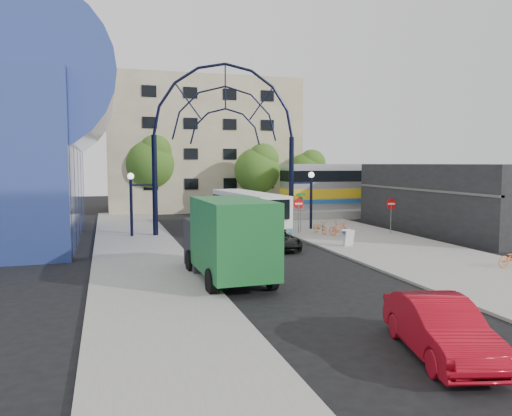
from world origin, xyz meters
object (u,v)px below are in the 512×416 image
object	(u,v)px
sandwich_board	(348,236)
bike_near_b	(339,229)
black_suv	(279,240)
do_not_enter_sign	(391,207)
tree_north_a	(259,168)
bike_near_a	(320,227)
gateway_arch	(225,114)
stop_sign	(299,207)
tree_north_b	(151,161)
green_truck	(227,239)
red_sedan	(440,328)
city_bus	(248,211)
tree_north_c	(308,171)
train_car	(405,185)
street_name_sign	(301,204)

from	to	relation	value
sandwich_board	bike_near_b	bearing A→B (deg)	71.36
sandwich_board	black_suv	xyz separation A→B (m)	(-4.11, 0.84, -0.17)
do_not_enter_sign	tree_north_a	world-z (taller)	tree_north_a
bike_near_a	gateway_arch	bearing A→B (deg)	148.73
sandwich_board	black_suv	size ratio (longest dim) A/B	0.24
stop_sign	tree_north_b	world-z (taller)	tree_north_b
do_not_enter_sign	green_truck	xyz separation A→B (m)	(-14.25, -9.89, -0.19)
stop_sign	red_sedan	size ratio (longest dim) A/B	0.54
city_bus	black_suv	bearing A→B (deg)	-97.24
black_suv	bike_near_a	xyz separation A→B (m)	(4.67, 4.51, 0.01)
tree_north_b	city_bus	bearing A→B (deg)	-69.44
do_not_enter_sign	sandwich_board	xyz separation A→B (m)	(-5.40, -4.02, -1.23)
sandwich_board	tree_north_a	xyz separation A→B (m)	(0.52, 19.95, 3.86)
stop_sign	sandwich_board	size ratio (longest dim) A/B	2.53
tree_north_c	bike_near_a	distance (m)	18.02
tree_north_b	green_truck	bearing A→B (deg)	-88.80
do_not_enter_sign	bike_near_b	bearing A→B (deg)	-176.62
black_suv	do_not_enter_sign	bearing A→B (deg)	20.58
black_suv	tree_north_b	bearing A→B (deg)	105.17
sandwich_board	bike_near_b	world-z (taller)	bike_near_b
green_truck	do_not_enter_sign	bearing A→B (deg)	33.17
tree_north_b	city_bus	world-z (taller)	tree_north_b
city_bus	green_truck	size ratio (longest dim) A/B	1.50
gateway_arch	train_car	bearing A→B (deg)	21.80
tree_north_a	red_sedan	distance (m)	36.53
bike_near_a	tree_north_b	bearing A→B (deg)	110.55
gateway_arch	red_sedan	size ratio (longest dim) A/B	2.93
green_truck	red_sedan	bearing A→B (deg)	-73.07
bike_near_a	red_sedan	bearing A→B (deg)	-113.74
bike_near_b	train_car	bearing A→B (deg)	12.57
black_suv	red_sedan	world-z (taller)	red_sedan
green_truck	red_sedan	world-z (taller)	green_truck
train_car	bike_near_a	xyz separation A→B (m)	(-13.84, -10.67, -2.32)
red_sedan	bike_near_a	size ratio (longest dim) A/B	2.64
city_bus	red_sedan	distance (m)	24.64
stop_sign	tree_north_b	xyz separation A→B (m)	(-8.68, 17.93, 3.27)
tree_north_a	bike_near_b	world-z (taller)	tree_north_a
red_sedan	train_car	bearing A→B (deg)	71.40
do_not_enter_sign	train_car	world-z (taller)	train_car
do_not_enter_sign	tree_north_b	size ratio (longest dim) A/B	0.31
stop_sign	bike_near_a	world-z (taller)	stop_sign
street_name_sign	train_car	xyz separation A→B (m)	(14.80, 9.40, 0.77)
tree_north_b	tree_north_c	world-z (taller)	tree_north_b
do_not_enter_sign	green_truck	bearing A→B (deg)	-145.24
city_bus	red_sedan	world-z (taller)	city_bus
sandwich_board	city_bus	size ratio (longest dim) A/B	0.09
stop_sign	tree_north_b	distance (m)	20.18
sandwich_board	green_truck	size ratio (longest dim) A/B	0.14
stop_sign	street_name_sign	distance (m)	0.74
street_name_sign	black_suv	distance (m)	7.04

